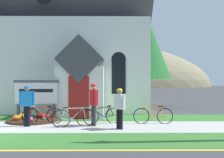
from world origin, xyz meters
The scene contains 15 objects.
ground centered at (0.00, 4.00, 0.00)m, with size 140.00×140.00×0.00m, color #3D3D3F.
sidewalk_slab centered at (0.93, 1.75, 0.01)m, with size 32.00×2.63×0.01m, color #B7B5AD.
church_lawn centered at (0.93, 4.26, 0.00)m, with size 24.00×2.40×0.01m, color #38722D.
church_building centered at (0.61, 10.11, 4.98)m, with size 12.26×11.76×14.14m.
church_sign centered at (1.02, 3.70, 1.27)m, with size 2.14×0.22×1.91m.
flower_bed centered at (1.00, 3.13, 0.09)m, with size 2.32×2.32×0.34m.
bicycle_black centered at (3.07, 1.70, 0.39)m, with size 1.69×0.48×0.84m.
bicycle_yellow centered at (4.25, 2.44, 0.37)m, with size 1.64×0.67×0.81m.
bicycle_silver centered at (6.47, 2.48, 0.37)m, with size 1.73×0.15×0.80m.
bicycle_green centered at (1.63, 2.48, 0.37)m, with size 1.77×0.10×0.81m.
cyclist_in_white_jersey centered at (4.94, 1.20, 0.92)m, with size 0.42×0.67×1.59m.
cyclist_in_green_jersey centered at (3.89, 1.94, 1.04)m, with size 0.37×0.68×1.76m.
cyclist_in_yellow_jersey centered at (1.16, 1.80, 0.99)m, with size 0.67×0.29×1.69m.
roadside_conifer centered at (6.98, 9.95, 4.55)m, with size 3.97×3.97×7.16m.
distant_hill centered at (-9.86, 63.95, 0.00)m, with size 83.59×36.63×26.13m, color #847A5B.
Camera 1 is at (4.57, -9.19, 1.94)m, focal length 42.91 mm.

